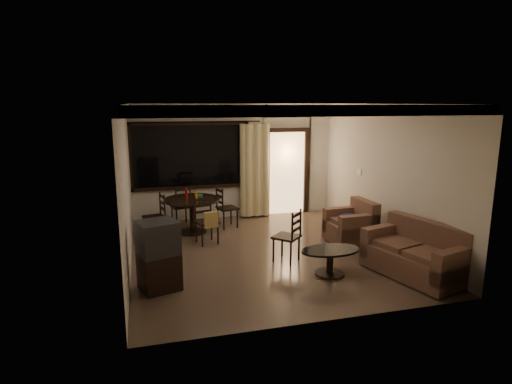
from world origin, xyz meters
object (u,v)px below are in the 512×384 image
object	(u,v)px
dining_chair_west	(155,225)
sofa	(417,255)
dining_chair_south	(207,229)
dining_table	(192,206)
dining_chair_east	(227,215)
side_chair	(287,246)
coffee_table	(330,258)
dining_chair_north	(181,213)
armchair	(352,226)
tv_cabinet	(159,255)

from	to	relation	value
dining_chair_west	sofa	world-z (taller)	dining_chair_west
dining_chair_south	sofa	world-z (taller)	dining_chair_south
dining_table	sofa	xyz separation A→B (m)	(3.30, -3.38, -0.26)
dining_table	dining_chair_east	distance (m)	0.90
dining_chair_south	side_chair	size ratio (longest dim) A/B	0.99
dining_chair_west	coffee_table	xyz separation A→B (m)	(2.75, -2.79, 0.01)
sofa	coffee_table	distance (m)	1.43
dining_chair_north	sofa	world-z (taller)	dining_chair_north
sofa	dining_chair_south	bearing A→B (deg)	125.23
dining_chair_west	sofa	size ratio (longest dim) A/B	0.53
dining_table	sofa	world-z (taller)	dining_table
dining_chair_west	armchair	xyz separation A→B (m)	(3.90, -1.36, 0.07)
dining_table	dining_chair_west	xyz separation A→B (m)	(-0.82, -0.19, -0.32)
dining_chair_north	sofa	bearing A→B (deg)	117.65
dining_chair_west	sofa	distance (m)	5.21
armchair	dining_chair_south	bearing A→B (deg)	163.44
dining_chair_west	sofa	xyz separation A→B (m)	(4.12, -3.19, 0.07)
dining_chair_east	dining_chair_south	size ratio (longest dim) A/B	1.00
dining_chair_south	dining_chair_north	bearing A→B (deg)	91.16
dining_chair_west	armchair	world-z (taller)	dining_chair_west
tv_cabinet	coffee_table	distance (m)	2.79
armchair	side_chair	distance (m)	1.77
dining_chair_north	sofa	xyz separation A→B (m)	(3.49, -4.01, 0.07)
dining_chair_west	dining_chair_south	distance (m)	1.20
tv_cabinet	side_chair	world-z (taller)	tv_cabinet
dining_table	armchair	bearing A→B (deg)	-26.70
side_chair	coffee_table	bearing A→B (deg)	77.47
armchair	coffee_table	distance (m)	1.84
dining_chair_east	dining_table	bearing A→B (deg)	89.93
armchair	sofa	bearing A→B (deg)	-85.75
dining_chair_west	tv_cabinet	xyz separation A→B (m)	(-0.03, -2.63, 0.26)
sofa	coffee_table	world-z (taller)	sofa
dining_chair_south	side_chair	bearing A→B (deg)	-61.09
side_chair	sofa	bearing A→B (deg)	103.05
dining_table	dining_chair_south	xyz separation A→B (m)	(0.20, -0.84, -0.30)
dining_chair_north	coffee_table	size ratio (longest dim) A/B	0.94
dining_table	coffee_table	size ratio (longest dim) A/B	1.22
dining_table	dining_chair_west	bearing A→B (deg)	-166.58
dining_table	armchair	world-z (taller)	dining_table
dining_table	dining_chair_west	size ratio (longest dim) A/B	1.29
dining_chair_east	tv_cabinet	size ratio (longest dim) A/B	0.88
dining_chair_west	dining_chair_east	distance (m)	1.67
coffee_table	dining_chair_south	bearing A→B (deg)	128.91
coffee_table	side_chair	bearing A→B (deg)	122.15
dining_chair_east	tv_cabinet	bearing A→B (deg)	137.89
dining_chair_east	dining_chair_south	world-z (taller)	same
armchair	dining_chair_north	bearing A→B (deg)	143.61
dining_table	coffee_table	xyz separation A→B (m)	(1.93, -2.98, -0.31)
dining_chair_north	coffee_table	bearing A→B (deg)	106.96
dining_chair_north	dining_chair_east	bearing A→B (deg)	142.84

